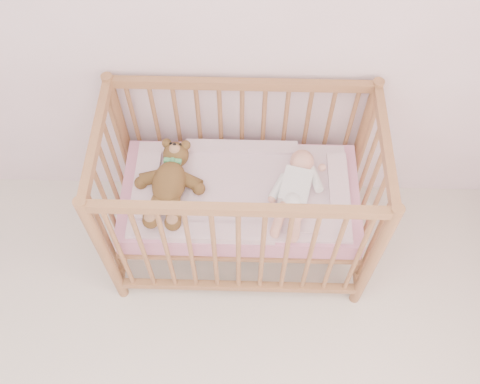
# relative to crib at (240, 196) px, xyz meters

# --- Properties ---
(wall_back) EXTENTS (4.00, 0.02, 2.70)m
(wall_back) POSITION_rel_crib_xyz_m (-0.38, 0.40, 0.85)
(wall_back) COLOR white
(wall_back) RESTS_ON floor
(crib) EXTENTS (1.36, 0.76, 1.00)m
(crib) POSITION_rel_crib_xyz_m (0.00, 0.00, 0.00)
(crib) COLOR #AA7448
(crib) RESTS_ON floor
(mattress) EXTENTS (1.22, 0.62, 0.13)m
(mattress) POSITION_rel_crib_xyz_m (0.00, 0.00, -0.01)
(mattress) COLOR pink
(mattress) RESTS_ON crib
(blanket) EXTENTS (1.10, 0.58, 0.06)m
(blanket) POSITION_rel_crib_xyz_m (0.00, 0.00, 0.06)
(blanket) COLOR #EAA1B9
(blanket) RESTS_ON mattress
(baby) EXTENTS (0.38, 0.59, 0.13)m
(baby) POSITION_rel_crib_xyz_m (0.28, -0.02, 0.14)
(baby) COLOR white
(baby) RESTS_ON blanket
(teddy_bear) EXTENTS (0.42, 0.56, 0.15)m
(teddy_bear) POSITION_rel_crib_xyz_m (-0.35, -0.02, 0.15)
(teddy_bear) COLOR brown
(teddy_bear) RESTS_ON blanket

